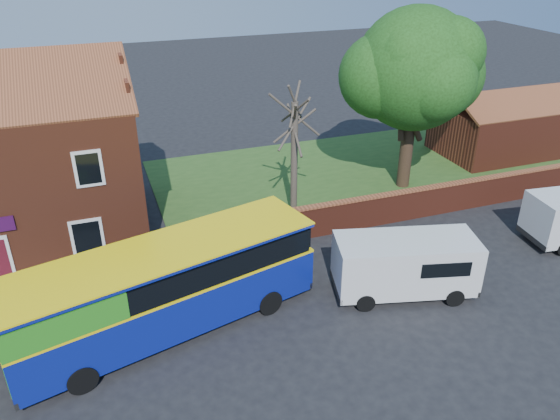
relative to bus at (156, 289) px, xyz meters
name	(u,v)px	position (x,y,z in m)	size (l,w,h in m)	color
ground	(217,370)	(1.43, -2.53, -1.88)	(120.00, 120.00, 0.00)	black
grass_strip	(376,170)	(14.43, 10.47, -1.86)	(26.00, 12.00, 0.04)	#426B28
boundary_wall	(435,199)	(14.43, 4.47, -1.07)	(22.00, 0.38, 1.60)	maroon
outbuilding	(503,128)	(23.43, 10.47, -0.27)	(8.20, 5.06, 4.17)	maroon
bus	(156,289)	(0.00, 0.00, 0.00)	(11.22, 5.38, 3.31)	navy
van_near	(405,264)	(9.41, -0.82, -0.54)	(5.79, 3.45, 2.38)	silver
large_tree	(414,72)	(14.83, 8.17, 4.44)	(7.92, 6.26, 9.66)	black
bare_tree	(294,154)	(7.73, 6.83, 1.39)	(2.39, 2.84, 6.36)	#4C4238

